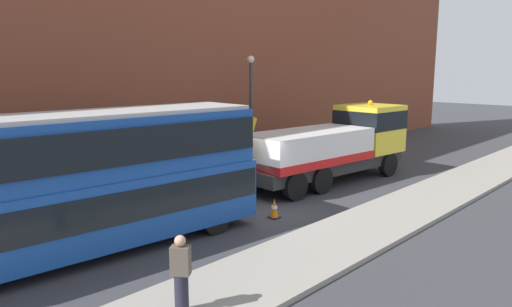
{
  "coord_description": "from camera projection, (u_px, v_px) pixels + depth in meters",
  "views": [
    {
      "loc": [
        -12.54,
        -11.9,
        5.29
      ],
      "look_at": [
        0.7,
        0.55,
        2.0
      ],
      "focal_mm": 33.65,
      "sensor_mm": 36.0,
      "label": 1
    }
  ],
  "objects": [
    {
      "name": "pedestrian_onlooker",
      "position": [
        181.0,
        275.0,
        10.06
      ],
      "size": [
        0.44,
        0.48,
        1.71
      ],
      "rotation": [
        0.0,
        0.0,
        0.62
      ],
      "color": "#232333",
      "rests_on": "near_kerb"
    },
    {
      "name": "recovery_tow_truck",
      "position": [
        334.0,
        144.0,
        22.27
      ],
      "size": [
        10.23,
        3.4,
        3.67
      ],
      "rotation": [
        0.0,
        0.0,
        -0.09
      ],
      "color": "#2D2D2D",
      "rests_on": "ground_plane"
    },
    {
      "name": "building_facade",
      "position": [
        142.0,
        3.0,
        21.1
      ],
      "size": [
        60.0,
        1.5,
        16.0
      ],
      "color": "brown",
      "rests_on": "ground_plane"
    },
    {
      "name": "double_decker_bus",
      "position": [
        78.0,
        179.0,
        13.27
      ],
      "size": [
        11.18,
        3.49,
        4.06
      ],
      "rotation": [
        0.0,
        0.0,
        -0.09
      ],
      "color": "#19479E",
      "rests_on": "ground_plane"
    },
    {
      "name": "traffic_cone_near_bus",
      "position": [
        274.0,
        209.0,
        16.97
      ],
      "size": [
        0.36,
        0.36,
        0.72
      ],
      "color": "orange",
      "rests_on": "ground_plane"
    },
    {
      "name": "street_lamp",
      "position": [
        251.0,
        104.0,
        23.75
      ],
      "size": [
        0.36,
        0.36,
        5.83
      ],
      "color": "#38383D",
      "rests_on": "ground_plane"
    },
    {
      "name": "near_kerb",
      "position": [
        350.0,
        235.0,
        15.11
      ],
      "size": [
        60.0,
        2.8,
        0.15
      ],
      "primitive_type": "cube",
      "color": "gray",
      "rests_on": "ground_plane"
    },
    {
      "name": "ground_plane",
      "position": [
        254.0,
        210.0,
        17.95
      ],
      "size": [
        120.0,
        120.0,
        0.0
      ],
      "primitive_type": "plane",
      "color": "#38383D"
    }
  ]
}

